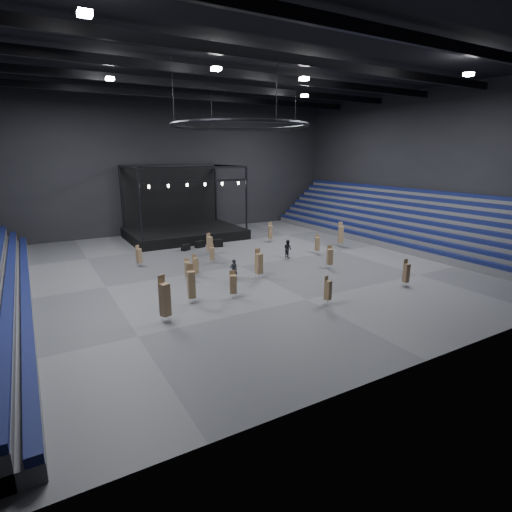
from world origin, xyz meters
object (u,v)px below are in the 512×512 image
flight_case_mid (200,244)px  chair_stack_10 (259,263)px  chair_stack_8 (270,232)px  chair_stack_12 (187,269)px  chair_stack_14 (317,244)px  flight_case_left (186,247)px  chair_stack_13 (233,284)px  stage (183,226)px  man_center (234,270)px  crew_member (288,249)px  chair_stack_11 (330,256)px  flight_case_right (217,243)px  chair_stack_9 (165,299)px  chair_stack_0 (210,243)px  chair_stack_6 (341,234)px  chair_stack_4 (195,265)px  chair_stack_7 (328,290)px  chair_stack_5 (191,284)px  chair_stack_1 (212,253)px  chair_stack_3 (406,272)px  chair_stack_2 (139,255)px

flight_case_mid → chair_stack_10: bearing=-90.3°
chair_stack_8 → chair_stack_12: chair_stack_8 is taller
chair_stack_8 → chair_stack_14: (1.23, -7.70, -0.13)m
flight_case_left → chair_stack_13: 16.56m
stage → man_center: stage is taller
chair_stack_14 → crew_member: bearing=-164.3°
chair_stack_11 → flight_case_right: bearing=132.9°
chair_stack_9 → crew_member: chair_stack_9 is taller
flight_case_left → crew_member: bearing=-45.5°
stage → chair_stack_13: 24.19m
chair_stack_12 → stage: bearing=82.8°
chair_stack_9 → chair_stack_13: (5.76, 1.74, -0.45)m
chair_stack_0 → chair_stack_6: chair_stack_6 is taller
chair_stack_11 → chair_stack_14: size_ratio=1.05×
chair_stack_4 → chair_stack_14: 14.70m
chair_stack_7 → chair_stack_13: (-5.36, 4.48, 0.05)m
chair_stack_5 → chair_stack_6: 23.32m
flight_case_left → flight_case_right: bearing=-1.3°
man_center → chair_stack_4: bearing=-46.1°
chair_stack_7 → chair_stack_9: chair_stack_9 is taller
flight_case_left → chair_stack_0: size_ratio=0.45×
stage → chair_stack_13: stage is taller
flight_case_mid → chair_stack_0: bearing=-94.5°
chair_stack_5 → chair_stack_7: bearing=-23.1°
chair_stack_9 → crew_member: (16.22, 9.80, -0.65)m
chair_stack_1 → chair_stack_14: bearing=3.9°
flight_case_left → chair_stack_3: (11.32, -20.86, 0.81)m
chair_stack_5 → chair_stack_7: chair_stack_5 is taller
chair_stack_8 → chair_stack_9: bearing=-119.3°
chair_stack_12 → chair_stack_0: bearing=66.3°
chair_stack_2 → chair_stack_4: bearing=-82.7°
chair_stack_3 → chair_stack_4: chair_stack_3 is taller
chair_stack_3 → chair_stack_6: size_ratio=0.77×
chair_stack_2 → chair_stack_12: chair_stack_2 is taller
chair_stack_5 → chair_stack_11: chair_stack_5 is taller
flight_case_right → chair_stack_7: chair_stack_7 is taller
chair_stack_0 → chair_stack_11: size_ratio=1.02×
chair_stack_9 → chair_stack_12: bearing=36.3°
chair_stack_2 → chair_stack_12: 7.02m
stage → chair_stack_9: stage is taller
chair_stack_1 → chair_stack_3: size_ratio=0.83×
stage → chair_stack_11: size_ratio=6.25×
chair_stack_13 → flight_case_right: bearing=88.4°
man_center → flight_case_left: bearing=-90.8°
chair_stack_6 → chair_stack_9: (-24.38, -10.86, 0.11)m
stage → chair_stack_14: (9.56, -15.92, -0.34)m
chair_stack_2 → flight_case_mid: bearing=6.6°
flight_case_right → chair_stack_9: (-11.89, -18.04, 1.15)m
chair_stack_4 → chair_stack_9: size_ratio=0.66×
crew_member → flight_case_left: bearing=43.8°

